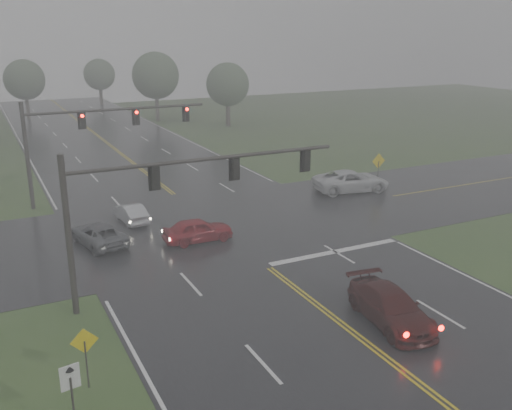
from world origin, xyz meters
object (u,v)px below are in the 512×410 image
sedan_silver (132,222)px  signal_gantry_far (85,130)px  sedan_maroon (389,322)px  pickup_white (351,191)px  sedan_red (198,241)px  car_grey (100,245)px  signal_gantry_near (159,192)px

sedan_silver → signal_gantry_far: bearing=-81.1°
sedan_maroon → pickup_white: bearing=66.6°
pickup_white → sedan_silver: bearing=99.0°
sedan_red → pickup_white: size_ratio=0.70×
sedan_red → pickup_white: 15.72m
sedan_silver → sedan_red: bearing=111.9°
sedan_maroon → signal_gantry_far: bearing=115.7°
sedan_maroon → car_grey: sedan_maroon is taller
pickup_white → signal_gantry_near: (-18.95, -11.17, 5.18)m
sedan_maroon → pickup_white: size_ratio=0.85×
sedan_red → signal_gantry_far: size_ratio=0.32×
sedan_maroon → sedan_silver: bearing=117.2°
sedan_maroon → signal_gantry_near: bearing=146.2°
pickup_white → signal_gantry_near: size_ratio=0.45×
sedan_maroon → signal_gantry_far: size_ratio=0.39×
car_grey → signal_gantry_far: (1.33, 9.36, 5.34)m
pickup_white → signal_gantry_far: signal_gantry_far is taller
car_grey → signal_gantry_far: bearing=-109.8°
pickup_white → car_grey: bearing=108.3°
sedan_silver → signal_gantry_far: size_ratio=0.28×
sedan_maroon → signal_gantry_near: 11.87m
signal_gantry_near → car_grey: bearing=99.7°
sedan_red → sedan_silver: sedan_red is taller
car_grey → signal_gantry_near: 9.80m
sedan_red → car_grey: 5.87m
sedan_red → pickup_white: pickup_white is taller
car_grey → signal_gantry_near: (1.40, -8.20, 5.18)m
car_grey → pickup_white: size_ratio=0.76×
sedan_maroon → sedan_silver: size_ratio=1.37×
sedan_silver → pickup_white: bearing=174.4°
signal_gantry_near → signal_gantry_far: bearing=90.2°
sedan_red → signal_gantry_near: (-4.07, -6.07, 5.18)m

